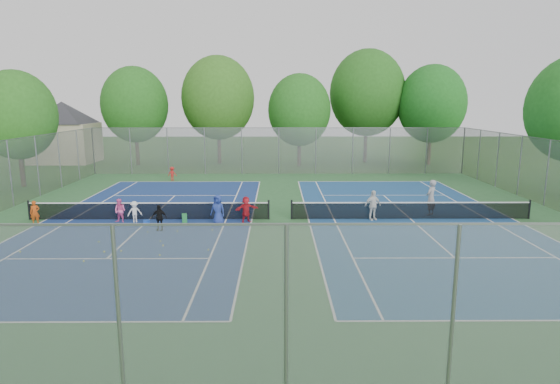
% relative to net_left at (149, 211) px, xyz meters
% --- Properties ---
extents(ground, '(120.00, 120.00, 0.00)m').
position_rel_net_left_xyz_m(ground, '(7.00, 0.00, -0.46)').
color(ground, '#255119').
rests_on(ground, ground).
extents(court_pad, '(32.00, 32.00, 0.01)m').
position_rel_net_left_xyz_m(court_pad, '(7.00, 0.00, -0.45)').
color(court_pad, '#2F6434').
rests_on(court_pad, ground).
extents(court_left, '(10.97, 23.77, 0.01)m').
position_rel_net_left_xyz_m(court_left, '(0.00, 0.00, -0.44)').
color(court_left, navy).
rests_on(court_left, court_pad).
extents(court_right, '(10.97, 23.77, 0.01)m').
position_rel_net_left_xyz_m(court_right, '(14.00, 0.00, -0.44)').
color(court_right, navy).
rests_on(court_right, court_pad).
extents(net_left, '(12.87, 0.10, 0.91)m').
position_rel_net_left_xyz_m(net_left, '(0.00, 0.00, 0.00)').
color(net_left, black).
rests_on(net_left, ground).
extents(net_right, '(12.87, 0.10, 0.91)m').
position_rel_net_left_xyz_m(net_right, '(14.00, 0.00, 0.00)').
color(net_right, black).
rests_on(net_right, ground).
extents(fence_north, '(32.00, 0.10, 4.00)m').
position_rel_net_left_xyz_m(fence_north, '(7.00, 16.00, 1.54)').
color(fence_north, gray).
rests_on(fence_north, ground).
extents(fence_south, '(32.00, 0.10, 4.00)m').
position_rel_net_left_xyz_m(fence_south, '(7.00, -16.00, 1.54)').
color(fence_south, gray).
rests_on(fence_south, ground).
extents(house, '(11.03, 11.03, 7.30)m').
position_rel_net_left_xyz_m(house, '(-15.00, 24.00, 3.76)').
color(house, '#B7A88C').
rests_on(house, ground).
extents(tree_nw, '(6.40, 6.40, 9.58)m').
position_rel_net_left_xyz_m(tree_nw, '(-7.00, 22.00, 5.44)').
color(tree_nw, '#443326').
rests_on(tree_nw, ground).
extents(tree_nl, '(7.20, 7.20, 10.69)m').
position_rel_net_left_xyz_m(tree_nl, '(1.00, 23.00, 6.09)').
color(tree_nl, '#443326').
rests_on(tree_nl, ground).
extents(tree_nc, '(6.00, 6.00, 8.85)m').
position_rel_net_left_xyz_m(tree_nc, '(9.00, 21.00, 4.94)').
color(tree_nc, '#443326').
rests_on(tree_nc, ground).
extents(tree_nr, '(7.60, 7.60, 11.42)m').
position_rel_net_left_xyz_m(tree_nr, '(16.00, 24.00, 6.59)').
color(tree_nr, '#443326').
rests_on(tree_nr, ground).
extents(tree_ne, '(6.60, 6.60, 9.77)m').
position_rel_net_left_xyz_m(tree_ne, '(22.00, 22.00, 5.51)').
color(tree_ne, '#443326').
rests_on(tree_ne, ground).
extents(tree_side_w, '(5.60, 5.60, 8.47)m').
position_rel_net_left_xyz_m(tree_side_w, '(-12.00, 10.00, 4.79)').
color(tree_side_w, '#443326').
rests_on(tree_side_w, ground).
extents(ball_crate, '(0.39, 0.39, 0.26)m').
position_rel_net_left_xyz_m(ball_crate, '(0.15, -1.13, -0.32)').
color(ball_crate, '#1744AE').
rests_on(ball_crate, ground).
extents(ball_hopper, '(0.30, 0.30, 0.49)m').
position_rel_net_left_xyz_m(ball_hopper, '(2.02, -0.71, -0.21)').
color(ball_hopper, '#25883C').
rests_on(ball_hopper, ground).
extents(student_a, '(0.53, 0.45, 1.24)m').
position_rel_net_left_xyz_m(student_a, '(-5.57, -0.96, 0.17)').
color(student_a, '#C84A12').
rests_on(student_a, ground).
extents(student_b, '(0.71, 0.62, 1.26)m').
position_rel_net_left_xyz_m(student_b, '(-1.34, -0.60, 0.18)').
color(student_b, pink).
rests_on(student_b, ground).
extents(student_c, '(0.83, 0.66, 1.13)m').
position_rel_net_left_xyz_m(student_c, '(-0.58, -0.60, 0.11)').
color(student_c, white).
rests_on(student_c, ground).
extents(student_d, '(0.78, 0.36, 1.30)m').
position_rel_net_left_xyz_m(student_d, '(1.09, -2.19, 0.20)').
color(student_d, black).
rests_on(student_d, ground).
extents(student_e, '(0.89, 0.73, 1.56)m').
position_rel_net_left_xyz_m(student_e, '(3.81, -1.07, 0.32)').
color(student_e, navy).
rests_on(student_e, ground).
extents(student_f, '(1.32, 0.92, 1.38)m').
position_rel_net_left_xyz_m(student_f, '(5.22, -0.60, 0.23)').
color(student_f, red).
rests_on(student_f, ground).
extents(child_far_baseline, '(0.78, 0.54, 1.11)m').
position_rel_net_left_xyz_m(child_far_baseline, '(-1.50, 12.52, 0.10)').
color(child_far_baseline, red).
rests_on(child_far_baseline, ground).
extents(instructor, '(0.85, 0.85, 2.00)m').
position_rel_net_left_xyz_m(instructor, '(15.32, 0.83, 0.54)').
color(instructor, '#949496').
rests_on(instructor, ground).
extents(teen_court_b, '(1.02, 0.68, 1.61)m').
position_rel_net_left_xyz_m(teen_court_b, '(11.91, -0.19, 0.35)').
color(teen_court_b, white).
rests_on(teen_court_b, ground).
extents(tennis_ball_0, '(0.07, 0.07, 0.07)m').
position_rel_net_left_xyz_m(tennis_ball_0, '(-3.90, -5.60, -0.42)').
color(tennis_ball_0, '#BFDE33').
rests_on(tennis_ball_0, ground).
extents(tennis_ball_1, '(0.07, 0.07, 0.07)m').
position_rel_net_left_xyz_m(tennis_ball_1, '(3.67, -2.27, -0.42)').
color(tennis_ball_1, '#DAF138').
rests_on(tennis_ball_1, ground).
extents(tennis_ball_2, '(0.07, 0.07, 0.07)m').
position_rel_net_left_xyz_m(tennis_ball_2, '(-0.40, -5.60, -0.42)').
color(tennis_ball_2, '#E6F138').
rests_on(tennis_ball_2, ground).
extents(tennis_ball_3, '(0.07, 0.07, 0.07)m').
position_rel_net_left_xyz_m(tennis_ball_3, '(1.59, -4.11, -0.42)').
color(tennis_ball_3, '#A9C92E').
rests_on(tennis_ball_3, ground).
extents(tennis_ball_4, '(0.07, 0.07, 0.07)m').
position_rel_net_left_xyz_m(tennis_ball_4, '(0.60, -2.57, -0.42)').
color(tennis_ball_4, '#A5C32D').
rests_on(tennis_ball_4, ground).
extents(tennis_ball_5, '(0.07, 0.07, 0.07)m').
position_rel_net_left_xyz_m(tennis_ball_5, '(-0.77, -6.78, -0.42)').
color(tennis_ball_5, '#D2EB36').
rests_on(tennis_ball_5, ground).
extents(tennis_ball_6, '(0.07, 0.07, 0.07)m').
position_rel_net_left_xyz_m(tennis_ball_6, '(3.92, -5.36, -0.42)').
color(tennis_ball_6, '#B9D030').
rests_on(tennis_ball_6, ground).
extents(tennis_ball_7, '(0.07, 0.07, 0.07)m').
position_rel_net_left_xyz_m(tennis_ball_7, '(-1.15, -4.18, -0.42)').
color(tennis_ball_7, '#A7CC2F').
rests_on(tennis_ball_7, ground).
extents(tennis_ball_8, '(0.07, 0.07, 0.07)m').
position_rel_net_left_xyz_m(tennis_ball_8, '(0.28, -5.50, -0.42)').
color(tennis_ball_8, '#D6E535').
rests_on(tennis_ball_8, ground).
extents(tennis_ball_9, '(0.07, 0.07, 0.07)m').
position_rel_net_left_xyz_m(tennis_ball_9, '(1.86, -4.76, -0.42)').
color(tennis_ball_9, yellow).
rests_on(tennis_ball_9, ground).
extents(tennis_ball_10, '(0.07, 0.07, 0.07)m').
position_rel_net_left_xyz_m(tennis_ball_10, '(2.01, -2.49, -0.42)').
color(tennis_ball_10, '#A6C42D').
rests_on(tennis_ball_10, ground).
extents(tennis_ball_11, '(0.07, 0.07, 0.07)m').
position_rel_net_left_xyz_m(tennis_ball_11, '(2.04, -6.05, -0.42)').
color(tennis_ball_11, '#D4E635').
rests_on(tennis_ball_11, ground).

